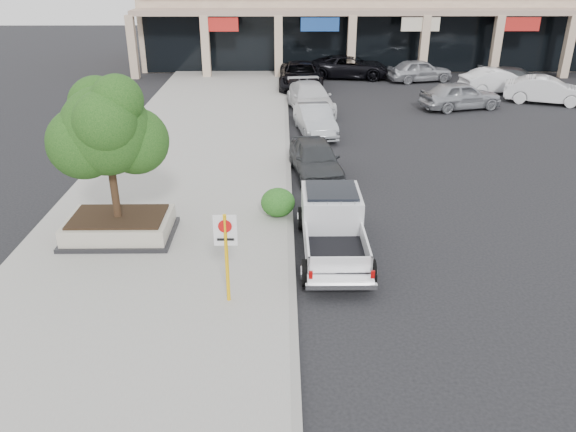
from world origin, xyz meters
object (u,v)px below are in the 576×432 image
object	(u,v)px
curb_car_a	(316,159)
curb_car_b	(315,120)
no_parking_sign	(226,246)
pickup_truck	(333,228)
planter_tree	(112,129)
planter	(120,226)
lot_car_e	(420,70)
lot_car_d	(350,67)
lot_car_a	(461,95)
lot_car_b	(498,81)
lot_car_c	(516,79)
curb_car_c	(310,98)
curb_car_d	(301,76)
lot_car_f	(546,90)

from	to	relation	value
curb_car_a	curb_car_b	bearing A→B (deg)	79.50
no_parking_sign	pickup_truck	size ratio (longest dim) A/B	0.45
planter_tree	pickup_truck	distance (m)	6.78
planter	lot_car_e	distance (m)	27.39
no_parking_sign	lot_car_d	xyz separation A→B (m)	(6.13, 28.14, -0.86)
lot_car_a	lot_car_e	xyz separation A→B (m)	(-0.56, 7.56, -0.03)
lot_car_b	lot_car_e	distance (m)	5.40
pickup_truck	lot_car_c	bearing A→B (deg)	57.96
planter_tree	curb_car_c	size ratio (longest dim) A/B	0.77
pickup_truck	curb_car_c	distance (m)	16.22
lot_car_a	lot_car_c	xyz separation A→B (m)	(4.91, 4.69, -0.06)
lot_car_a	lot_car_c	world-z (taller)	lot_car_a
planter_tree	curb_car_b	bearing A→B (deg)	59.99
curb_car_d	lot_car_d	size ratio (longest dim) A/B	1.06
no_parking_sign	curb_car_a	bearing A→B (deg)	73.62
curb_car_d	lot_car_c	xyz separation A→B (m)	(13.63, -0.77, -0.11)
lot_car_c	curb_car_d	bearing A→B (deg)	104.08
curb_car_a	lot_car_c	xyz separation A→B (m)	(13.55, 15.11, -0.00)
curb_car_c	lot_car_d	xyz separation A→B (m)	(3.24, 9.30, 0.02)
no_parking_sign	lot_car_f	xyz separation A→B (m)	(16.60, 20.60, -0.88)
planter_tree	lot_car_d	bearing A→B (deg)	68.74
curb_car_b	lot_car_e	xyz separation A→B (m)	(7.79, 12.31, 0.05)
curb_car_d	lot_car_a	world-z (taller)	curb_car_d
curb_car_d	lot_car_e	size ratio (longest dim) A/B	1.35
lot_car_a	lot_car_d	size ratio (longest dim) A/B	0.81
planter	planter_tree	size ratio (longest dim) A/B	0.80
pickup_truck	curb_car_a	distance (m)	6.28
lot_car_a	lot_car_c	size ratio (longest dim) A/B	0.93
curb_car_b	curb_car_d	bearing A→B (deg)	84.06
lot_car_b	lot_car_f	bearing A→B (deg)	-153.03
planter	lot_car_f	xyz separation A→B (m)	(20.15, 17.13, 0.28)
planter	curb_car_d	distance (m)	22.15
lot_car_f	lot_car_b	bearing A→B (deg)	55.93
curb_car_c	lot_car_b	bearing A→B (deg)	12.95
lot_car_b	lot_car_f	distance (m)	3.27
lot_car_e	lot_car_f	size ratio (longest dim) A/B	0.95
no_parking_sign	lot_car_f	bearing A→B (deg)	51.14
pickup_truck	curb_car_c	size ratio (longest dim) A/B	0.99
planter_tree	lot_car_b	xyz separation A→B (m)	(18.14, 19.65, -2.66)
lot_car_d	curb_car_b	bearing A→B (deg)	175.53
planter_tree	curb_car_d	bearing A→B (deg)	74.28
curb_car_b	lot_car_f	xyz separation A→B (m)	(13.70, 6.05, 0.06)
lot_car_c	planter	bearing A→B (deg)	153.49
lot_car_e	lot_car_f	xyz separation A→B (m)	(5.91, -6.26, 0.01)
curb_car_b	lot_car_b	xyz separation A→B (m)	(11.83, 8.72, 0.06)
planter	lot_car_c	world-z (taller)	lot_car_c
planter_tree	lot_car_e	distance (m)	27.31
lot_car_d	lot_car_a	bearing A→B (deg)	-140.96
lot_car_b	lot_car_e	size ratio (longest dim) A/B	1.05
curb_car_d	lot_car_e	bearing A→B (deg)	15.38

